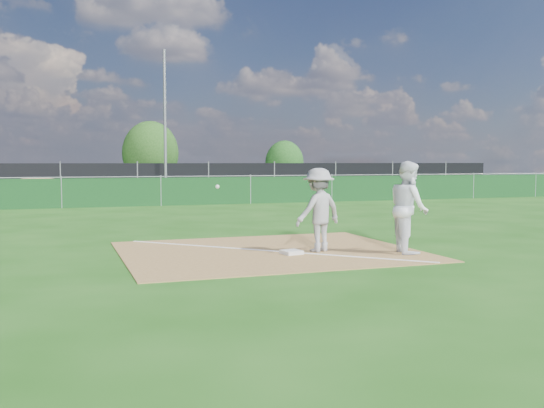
{
  "coord_description": "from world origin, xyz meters",
  "views": [
    {
      "loc": [
        -4.11,
        -10.84,
        1.88
      ],
      "look_at": [
        0.07,
        1.0,
        1.0
      ],
      "focal_mm": 40.0,
      "sensor_mm": 36.0,
      "label": 1
    }
  ],
  "objects_px": {
    "runner": "(409,207)",
    "car_right": "(214,181)",
    "car_left": "(35,180)",
    "car_mid": "(135,181)",
    "light_pole": "(165,123)",
    "play_at_first": "(318,210)",
    "tree_mid": "(150,153)",
    "tree_right": "(284,163)",
    "first_base": "(291,252)"
  },
  "relations": [
    {
      "from": "runner",
      "to": "car_right",
      "type": "distance_m",
      "value": 27.8
    },
    {
      "from": "car_left",
      "to": "car_mid",
      "type": "relative_size",
      "value": 1.15
    },
    {
      "from": "light_pole",
      "to": "play_at_first",
      "type": "height_order",
      "value": "light_pole"
    },
    {
      "from": "tree_mid",
      "to": "car_left",
      "type": "bearing_deg",
      "value": -135.62
    },
    {
      "from": "car_right",
      "to": "tree_right",
      "type": "relative_size",
      "value": 1.17
    },
    {
      "from": "play_at_first",
      "to": "car_right",
      "type": "distance_m",
      "value": 27.29
    },
    {
      "from": "play_at_first",
      "to": "tree_right",
      "type": "height_order",
      "value": "tree_right"
    },
    {
      "from": "tree_right",
      "to": "runner",
      "type": "bearing_deg",
      "value": -106.42
    },
    {
      "from": "first_base",
      "to": "tree_mid",
      "type": "bearing_deg",
      "value": 86.56
    },
    {
      "from": "play_at_first",
      "to": "tree_right",
      "type": "relative_size",
      "value": 0.79
    },
    {
      "from": "light_pole",
      "to": "first_base",
      "type": "relative_size",
      "value": 22.03
    },
    {
      "from": "tree_right",
      "to": "car_right",
      "type": "bearing_deg",
      "value": -142.25
    },
    {
      "from": "car_mid",
      "to": "tree_mid",
      "type": "bearing_deg",
      "value": -9.86
    },
    {
      "from": "car_right",
      "to": "light_pole",
      "type": "bearing_deg",
      "value": 157.51
    },
    {
      "from": "first_base",
      "to": "car_left",
      "type": "height_order",
      "value": "car_left"
    },
    {
      "from": "first_base",
      "to": "car_right",
      "type": "distance_m",
      "value": 27.57
    },
    {
      "from": "light_pole",
      "to": "tree_mid",
      "type": "bearing_deg",
      "value": 85.92
    },
    {
      "from": "runner",
      "to": "car_mid",
      "type": "xyz_separation_m",
      "value": [
        -2.33,
        27.18,
        -0.23
      ]
    },
    {
      "from": "car_right",
      "to": "tree_mid",
      "type": "distance_m",
      "value": 7.54
    },
    {
      "from": "car_mid",
      "to": "tree_mid",
      "type": "relative_size",
      "value": 0.88
    },
    {
      "from": "first_base",
      "to": "tree_right",
      "type": "xyz_separation_m",
      "value": [
        12.08,
        32.47,
        1.75
      ]
    },
    {
      "from": "play_at_first",
      "to": "tree_mid",
      "type": "height_order",
      "value": "tree_mid"
    },
    {
      "from": "runner",
      "to": "car_left",
      "type": "height_order",
      "value": "runner"
    },
    {
      "from": "tree_mid",
      "to": "runner",
      "type": "bearing_deg",
      "value": -89.46
    },
    {
      "from": "light_pole",
      "to": "first_base",
      "type": "distance_m",
      "value": 22.64
    },
    {
      "from": "car_mid",
      "to": "car_right",
      "type": "distance_m",
      "value": 5.13
    },
    {
      "from": "first_base",
      "to": "car_mid",
      "type": "relative_size",
      "value": 0.09
    },
    {
      "from": "light_pole",
      "to": "first_base",
      "type": "height_order",
      "value": "light_pole"
    },
    {
      "from": "first_base",
      "to": "car_left",
      "type": "distance_m",
      "value": 26.78
    },
    {
      "from": "first_base",
      "to": "play_at_first",
      "type": "height_order",
      "value": "play_at_first"
    },
    {
      "from": "play_at_first",
      "to": "car_right",
      "type": "relative_size",
      "value": 0.67
    },
    {
      "from": "first_base",
      "to": "tree_right",
      "type": "bearing_deg",
      "value": 69.58
    },
    {
      "from": "first_base",
      "to": "car_left",
      "type": "relative_size",
      "value": 0.07
    },
    {
      "from": "car_right",
      "to": "runner",
      "type": "bearing_deg",
      "value": -169.12
    },
    {
      "from": "car_left",
      "to": "runner",
      "type": "bearing_deg",
      "value": -146.84
    },
    {
      "from": "play_at_first",
      "to": "car_left",
      "type": "distance_m",
      "value": 26.76
    },
    {
      "from": "play_at_first",
      "to": "tree_right",
      "type": "bearing_deg",
      "value": 70.53
    },
    {
      "from": "tree_right",
      "to": "first_base",
      "type": "bearing_deg",
      "value": -110.42
    },
    {
      "from": "play_at_first",
      "to": "car_left",
      "type": "relative_size",
      "value": 0.56
    },
    {
      "from": "play_at_first",
      "to": "car_mid",
      "type": "bearing_deg",
      "value": 91.38
    },
    {
      "from": "car_left",
      "to": "tree_right",
      "type": "height_order",
      "value": "tree_right"
    },
    {
      "from": "runner",
      "to": "tree_right",
      "type": "height_order",
      "value": "tree_right"
    },
    {
      "from": "light_pole",
      "to": "car_left",
      "type": "distance_m",
      "value": 8.51
    },
    {
      "from": "car_right",
      "to": "tree_mid",
      "type": "bearing_deg",
      "value": 41.77
    },
    {
      "from": "light_pole",
      "to": "car_mid",
      "type": "xyz_separation_m",
      "value": [
        -1.19,
        4.34,
        -3.29
      ]
    },
    {
      "from": "runner",
      "to": "car_mid",
      "type": "relative_size",
      "value": 0.44
    },
    {
      "from": "tree_mid",
      "to": "tree_right",
      "type": "distance_m",
      "value": 10.16
    },
    {
      "from": "car_mid",
      "to": "car_right",
      "type": "bearing_deg",
      "value": -78.72
    },
    {
      "from": "car_left",
      "to": "tree_mid",
      "type": "relative_size",
      "value": 1.01
    },
    {
      "from": "runner",
      "to": "car_right",
      "type": "bearing_deg",
      "value": 6.91
    }
  ]
}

